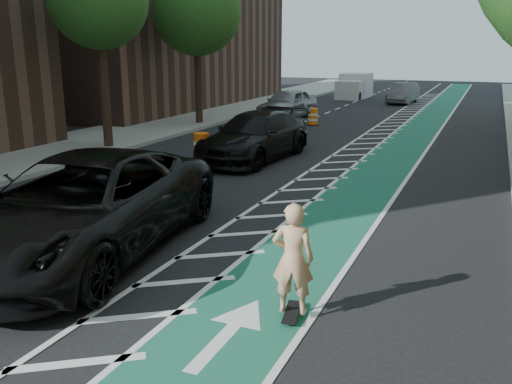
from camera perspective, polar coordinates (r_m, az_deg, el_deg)
The scene contains 17 objects.
ground at distance 11.72m, azimuth -10.38°, elevation -5.48°, with size 120.00×120.00×0.00m, color black.
bike_lane at distance 19.76m, azimuth 13.54°, elevation 2.84°, with size 2.00×90.00×0.01m, color #1B6046.
buffer_strip at distance 20.06m, azimuth 9.33°, elevation 3.24°, with size 1.40×90.00×0.01m, color silver.
sidewalk_left at distance 25.03m, azimuth -15.96°, elevation 5.38°, with size 5.00×90.00×0.15m, color gray.
curb_right at distance 19.50m, azimuth 25.33°, elevation 1.85°, with size 0.12×90.00×0.16m, color gray.
curb_left at distance 23.57m, azimuth -11.31°, elevation 5.10°, with size 0.12×90.00×0.16m, color gray.
tree_l_d at distance 28.81m, azimuth -6.30°, elevation 18.45°, with size 4.20×4.20×7.90m.
skateboard at distance 8.62m, azimuth 3.79°, elevation -12.52°, with size 0.36×0.78×0.10m.
skateboarder at distance 8.24m, azimuth 3.90°, elevation -7.00°, with size 0.64×0.42×1.75m, color tan.
suv_near at distance 11.35m, azimuth -17.68°, elevation -1.39°, with size 3.28×7.12×1.98m, color black.
suv_far at distance 20.03m, azimuth -0.10°, elevation 5.89°, with size 2.39×5.87×1.70m, color black.
car_silver at distance 31.66m, azimuth 3.33°, elevation 9.28°, with size 1.99×4.96×1.69m, color #939297.
car_grey at distance 41.50m, azimuth 15.23°, elevation 10.01°, with size 1.53×4.38×1.44m, color slate.
box_truck at distance 44.91m, azimuth 10.32°, elevation 10.85°, with size 2.13×4.62×1.92m.
barrel_a at distance 19.99m, azimuth -5.74°, elevation 4.69°, with size 0.74×0.74×1.00m.
barrel_b at distance 25.32m, azimuth 0.35°, elevation 7.00°, with size 0.75×0.75×1.02m.
barrel_c at distance 29.02m, azimuth 6.00°, elevation 7.84°, with size 0.65×0.65×0.89m.
Camera 1 is at (6.21, -9.06, 4.09)m, focal length 38.00 mm.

